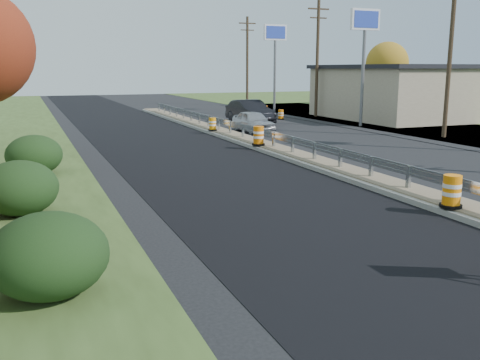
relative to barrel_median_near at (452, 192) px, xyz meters
name	(u,v)px	position (x,y,z in m)	size (l,w,h in m)	color
ground	(370,182)	(0.55, 4.46, -0.66)	(140.00, 140.00, 0.00)	black
milled_overlay	(176,150)	(-3.85, 14.46, -0.65)	(7.20, 120.00, 0.01)	black
median	(274,149)	(0.55, 12.46, -0.55)	(1.60, 55.00, 0.23)	gray
guardrail	(265,134)	(0.55, 13.46, 0.07)	(0.10, 46.15, 0.72)	silver
retail_building_near	(440,91)	(21.54, 24.46, 1.50)	(18.50, 12.50, 4.27)	tan
pylon_sign_mid	(365,31)	(11.05, 20.46, 5.82)	(2.20, 0.30, 7.90)	slate
pylon_sign_north	(275,41)	(11.05, 34.46, 5.82)	(2.20, 0.30, 7.90)	slate
utility_pole_smid	(450,51)	(12.05, 13.46, 4.28)	(1.90, 0.26, 9.40)	#473523
utility_pole_nmid	(317,57)	(12.05, 28.46, 4.28)	(1.90, 0.26, 9.40)	#473523
utility_pole_north	(247,60)	(12.05, 43.46, 4.28)	(1.90, 0.26, 9.40)	#473523
hedge_south	(49,255)	(-10.45, -1.54, 0.10)	(2.09, 2.09, 1.52)	black
hedge_mid	(19,188)	(-10.95, 4.46, 0.10)	(2.09, 2.09, 1.52)	black
hedge_north	(34,155)	(-10.45, 10.46, 0.10)	(2.09, 2.09, 1.52)	black
tree_far_yellow	(387,63)	(26.55, 38.46, 3.88)	(4.62, 4.62, 6.86)	#473523
barrel_median_near	(452,192)	(0.00, 0.00, 0.00)	(0.61, 0.61, 0.89)	black
barrel_median_mid	(258,136)	(0.00, 13.07, 0.02)	(0.64, 0.64, 0.94)	black
barrel_median_far	(213,124)	(0.00, 20.06, -0.05)	(0.53, 0.53, 0.78)	black
barrel_shoulder_mid	(281,115)	(8.23, 27.32, -0.29)	(0.53, 0.53, 0.78)	black
barrel_shoulder_far	(265,111)	(8.73, 31.45, -0.26)	(0.57, 0.57, 0.84)	black
car_silver	(253,122)	(2.71, 20.02, 0.02)	(1.61, 4.00, 1.36)	#B4B3B8
car_dark_mid	(250,112)	(4.70, 25.31, 0.20)	(1.82, 5.22, 1.72)	black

